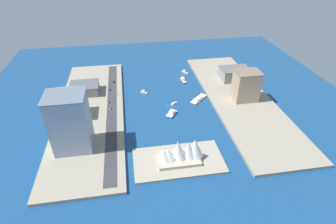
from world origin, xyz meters
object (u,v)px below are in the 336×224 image
(yacht_sleek_gray, at_px, (144,92))
(taxi_yellow_cab, at_px, (110,108))
(sedan_silver, at_px, (108,102))
(van_white, at_px, (115,75))
(tugboat_red, at_px, (183,80))
(hotel_broad_white, at_px, (67,104))
(carpark_squat_concrete, at_px, (235,74))
(tower_tall_glass, at_px, (70,122))
(traffic_light_waterfront, at_px, (118,93))
(sailboat_small_white, at_px, (174,103))
(hatchback_blue, at_px, (110,90))
(opera_landmark, at_px, (182,152))
(warehouse_low_gray, at_px, (85,88))
(water_taxi_orange, at_px, (185,72))
(apartment_midrise_tan, at_px, (246,86))
(suv_black, at_px, (114,82))
(barge_flat_brown, at_px, (198,99))
(catamaran_blue, at_px, (172,113))

(yacht_sleek_gray, distance_m, taxi_yellow_cab, 53.18)
(sedan_silver, bearing_deg, van_white, -95.88)
(tugboat_red, distance_m, hotel_broad_white, 152.50)
(carpark_squat_concrete, bearing_deg, tugboat_red, -9.75)
(tower_tall_glass, xyz_separation_m, traffic_light_waterfront, (-38.21, -84.29, -22.28))
(sailboat_small_white, relative_size, van_white, 2.23)
(hatchback_blue, height_order, taxi_yellow_cab, hatchback_blue)
(sailboat_small_white, distance_m, traffic_light_waterfront, 67.76)
(hatchback_blue, xyz_separation_m, opera_landmark, (-62.76, 132.81, 6.51))
(sailboat_small_white, relative_size, yacht_sleek_gray, 1.00)
(hatchback_blue, distance_m, opera_landmark, 147.04)
(yacht_sleek_gray, height_order, traffic_light_waterfront, traffic_light_waterfront)
(warehouse_low_gray, relative_size, hotel_broad_white, 1.22)
(water_taxi_orange, bearing_deg, apartment_midrise_tan, 120.72)
(sailboat_small_white, relative_size, water_taxi_orange, 0.78)
(hotel_broad_white, height_order, van_white, hotel_broad_white)
(taxi_yellow_cab, bearing_deg, tugboat_red, -147.72)
(warehouse_low_gray, relative_size, taxi_yellow_cab, 6.69)
(apartment_midrise_tan, bearing_deg, carpark_squat_concrete, -98.38)
(water_taxi_orange, bearing_deg, suv_black, 10.55)
(sedan_silver, relative_size, taxi_yellow_cab, 0.95)
(barge_flat_brown, distance_m, hatchback_blue, 109.43)
(hotel_broad_white, distance_m, carpark_squat_concrete, 210.24)
(hatchback_blue, height_order, opera_landmark, opera_landmark)
(water_taxi_orange, distance_m, tower_tall_glass, 195.19)
(tower_tall_glass, height_order, van_white, tower_tall_glass)
(apartment_midrise_tan, bearing_deg, sedan_silver, -6.30)
(warehouse_low_gray, height_order, van_white, warehouse_low_gray)
(tugboat_red, relative_size, suv_black, 3.63)
(sailboat_small_white, height_order, hatchback_blue, sailboat_small_white)
(sailboat_small_white, bearing_deg, water_taxi_orange, -110.75)
(opera_landmark, bearing_deg, catamaran_blue, -93.27)
(hatchback_blue, bearing_deg, yacht_sleek_gray, 167.59)
(barge_flat_brown, bearing_deg, tugboat_red, -81.43)
(taxi_yellow_cab, bearing_deg, tower_tall_glass, 62.85)
(sedan_silver, distance_m, taxi_yellow_cab, 14.42)
(catamaran_blue, distance_m, yacht_sleek_gray, 57.77)
(warehouse_low_gray, bearing_deg, van_white, -130.36)
(barge_flat_brown, distance_m, taxi_yellow_cab, 102.85)
(water_taxi_orange, relative_size, apartment_midrise_tan, 0.36)
(catamaran_blue, xyz_separation_m, hotel_broad_white, (107.37, -10.86, 15.54))
(apartment_midrise_tan, xyz_separation_m, taxi_yellow_cab, (153.51, -3.01, -16.38))
(sailboat_small_white, height_order, barge_flat_brown, sailboat_small_white)
(traffic_light_waterfront, bearing_deg, tower_tall_glass, 65.62)
(warehouse_low_gray, xyz_separation_m, sedan_silver, (-28.12, 28.57, -4.80))
(traffic_light_waterfront, distance_m, opera_landmark, 126.84)
(tugboat_red, height_order, hatchback_blue, hatchback_blue)
(carpark_squat_concrete, xyz_separation_m, apartment_midrise_tan, (7.58, 51.47, 9.56))
(apartment_midrise_tan, bearing_deg, hatchback_blue, -16.90)
(hatchback_blue, xyz_separation_m, taxi_yellow_cab, (-1.37, 44.04, -0.00))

